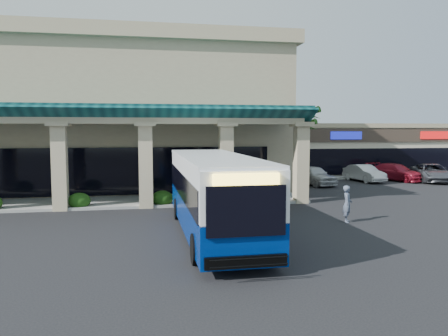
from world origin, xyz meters
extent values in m
plane|color=black|center=(0.00, 0.00, 0.00)|extent=(110.00, 110.00, 0.00)
imported|color=#505A6F|center=(6.20, -0.39, 0.86)|extent=(0.65, 0.75, 1.72)
imported|color=#B9B9B9|center=(9.94, 12.96, 0.77)|extent=(2.75, 4.78, 1.53)
imported|color=silver|center=(14.99, 14.35, 0.70)|extent=(2.04, 4.40, 1.40)
imported|color=maroon|center=(17.97, 14.48, 0.72)|extent=(3.91, 5.37, 1.45)
imported|color=#4A4C53|center=(20.49, 13.27, 0.74)|extent=(4.03, 5.86, 1.49)
camera|label=1|loc=(-3.13, -19.10, 4.30)|focal=35.00mm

